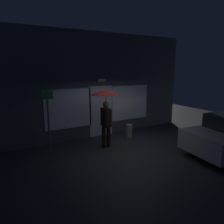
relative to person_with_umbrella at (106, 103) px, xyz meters
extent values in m
plane|color=#2D2D33|center=(0.52, -0.79, -1.72)|extent=(18.00, 18.00, 0.00)
cube|color=#4C4C56|center=(0.52, 1.56, 0.50)|extent=(8.84, 0.30, 4.43)
cube|color=white|center=(0.52, 1.39, -0.62)|extent=(1.10, 0.04, 2.20)
cube|color=white|center=(-0.94, 1.39, -0.37)|extent=(1.96, 0.04, 1.60)
cube|color=white|center=(2.09, 1.39, -0.37)|extent=(1.96, 0.04, 1.60)
cube|color=white|center=(0.52, 1.31, 0.73)|extent=(0.36, 0.16, 0.12)
cylinder|color=black|center=(-0.10, 0.01, -1.30)|extent=(0.15, 0.15, 0.83)
cylinder|color=black|center=(0.10, -0.01, -1.30)|extent=(0.15, 0.15, 0.83)
cube|color=black|center=(0.00, 0.00, -0.55)|extent=(0.26, 0.47, 0.67)
cube|color=silver|center=(0.13, 0.01, -0.55)|extent=(0.03, 0.14, 0.54)
cube|color=#B28C19|center=(0.13, 0.01, -0.57)|extent=(0.03, 0.05, 0.43)
sphere|color=#C7745F|center=(0.00, 0.00, -0.07)|extent=(0.23, 0.23, 0.23)
cylinder|color=slate|center=(0.00, 0.00, -0.01)|extent=(0.02, 0.02, 1.02)
cone|color=#4C0C0C|center=(0.00, 0.00, 0.40)|extent=(1.05, 1.05, 0.21)
cylinder|color=black|center=(2.50, -1.95, -1.40)|extent=(0.66, 0.30, 0.64)
cylinder|color=#595B60|center=(-1.94, 0.69, -0.56)|extent=(0.07, 0.07, 2.31)
cube|color=#198C33|center=(-1.94, 0.67, 0.35)|extent=(0.40, 0.02, 0.30)
cylinder|color=#9E998E|center=(1.45, 0.54, -1.44)|extent=(0.27, 0.27, 0.56)
camera|label=1|loc=(-3.83, -6.83, 1.30)|focal=34.75mm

